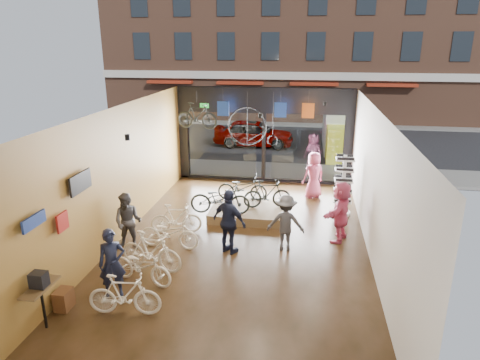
% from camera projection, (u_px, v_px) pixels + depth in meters
% --- Properties ---
extents(ground_plane, '(7.00, 12.00, 0.04)m').
position_uv_depth(ground_plane, '(241.00, 245.00, 12.12)').
color(ground_plane, black).
rests_on(ground_plane, ground).
extents(ceiling, '(7.00, 12.00, 0.04)m').
position_uv_depth(ceiling, '(241.00, 110.00, 10.93)').
color(ceiling, black).
rests_on(ceiling, ground).
extents(wall_left, '(0.04, 12.00, 3.80)m').
position_uv_depth(wall_left, '(118.00, 175.00, 12.05)').
color(wall_left, '#A36E30').
rests_on(wall_left, ground).
extents(wall_right, '(0.04, 12.00, 3.80)m').
position_uv_depth(wall_right, '(376.00, 188.00, 11.00)').
color(wall_right, beige).
rests_on(wall_right, ground).
extents(wall_back, '(7.00, 0.04, 3.80)m').
position_uv_depth(wall_back, '(173.00, 315.00, 5.87)').
color(wall_back, beige).
rests_on(wall_back, ground).
extents(storefront, '(7.00, 0.26, 3.80)m').
position_uv_depth(storefront, '(264.00, 135.00, 17.16)').
color(storefront, black).
rests_on(storefront, ground).
extents(exit_sign, '(0.35, 0.06, 0.18)m').
position_uv_depth(exit_sign, '(204.00, 106.00, 17.06)').
color(exit_sign, '#198C26').
rests_on(exit_sign, storefront).
extents(street_road, '(30.00, 18.00, 0.02)m').
position_uv_depth(street_road, '(279.00, 136.00, 26.21)').
color(street_road, black).
rests_on(street_road, ground).
extents(sidewalk_near, '(30.00, 2.40, 0.12)m').
position_uv_depth(sidewalk_near, '(266.00, 171.00, 18.86)').
color(sidewalk_near, slate).
rests_on(sidewalk_near, ground).
extents(sidewalk_far, '(30.00, 2.00, 0.12)m').
position_uv_depth(sidewalk_far, '(283.00, 123.00, 29.94)').
color(sidewalk_far, slate).
rests_on(sidewalk_far, ground).
extents(opposite_building, '(26.00, 5.00, 14.00)m').
position_uv_depth(opposite_building, '(288.00, 19.00, 30.16)').
color(opposite_building, brown).
rests_on(opposite_building, ground).
extents(street_car, '(4.31, 1.73, 1.47)m').
position_uv_depth(street_car, '(254.00, 133.00, 23.34)').
color(street_car, gray).
rests_on(street_car, street_road).
extents(box_truck, '(2.13, 6.40, 2.52)m').
position_uv_depth(box_truck, '(346.00, 130.00, 21.51)').
color(box_truck, silver).
rests_on(box_truck, street_road).
extents(floor_bike_1, '(1.58, 0.59, 0.93)m').
position_uv_depth(floor_bike_1, '(124.00, 295.00, 8.88)').
color(floor_bike_1, silver).
rests_on(floor_bike_1, ground_plane).
extents(floor_bike_2, '(1.74, 0.99, 0.87)m').
position_uv_depth(floor_bike_2, '(142.00, 266.00, 10.08)').
color(floor_bike_2, silver).
rests_on(floor_bike_2, ground_plane).
extents(floor_bike_3, '(1.76, 0.81, 1.02)m').
position_uv_depth(floor_bike_3, '(151.00, 251.00, 10.64)').
color(floor_bike_3, silver).
rests_on(floor_bike_3, ground_plane).
extents(floor_bike_4, '(1.72, 0.68, 0.89)m').
position_uv_depth(floor_bike_4, '(169.00, 233.00, 11.81)').
color(floor_bike_4, silver).
rests_on(floor_bike_4, ground_plane).
extents(floor_bike_5, '(1.58, 0.74, 0.91)m').
position_uv_depth(floor_bike_5, '(176.00, 219.00, 12.73)').
color(floor_bike_5, silver).
rests_on(floor_bike_5, ground_plane).
extents(display_platform, '(2.40, 1.80, 0.30)m').
position_uv_depth(display_platform, '(248.00, 212.00, 14.04)').
color(display_platform, brown).
rests_on(display_platform, ground_plane).
extents(display_bike_left, '(1.93, 0.81, 0.99)m').
position_uv_depth(display_bike_left, '(220.00, 199.00, 13.39)').
color(display_bike_left, black).
rests_on(display_bike_left, display_platform).
extents(display_bike_mid, '(1.61, 0.83, 0.93)m').
position_uv_depth(display_bike_mid, '(267.00, 194.00, 13.88)').
color(display_bike_mid, black).
rests_on(display_bike_mid, display_platform).
extents(display_bike_right, '(1.71, 0.63, 0.89)m').
position_uv_depth(display_bike_right, '(242.00, 188.00, 14.56)').
color(display_bike_right, black).
rests_on(display_bike_right, display_platform).
extents(customer_0, '(0.70, 0.61, 1.61)m').
position_uv_depth(customer_0, '(112.00, 263.00, 9.45)').
color(customer_0, '#161C33').
rests_on(customer_0, ground_plane).
extents(customer_1, '(0.81, 0.64, 1.62)m').
position_uv_depth(customer_1, '(128.00, 222.00, 11.63)').
color(customer_1, '#3F3F44').
rests_on(customer_1, ground_plane).
extents(customer_2, '(1.13, 0.88, 1.80)m').
position_uv_depth(customer_2, '(229.00, 222.00, 11.40)').
color(customer_2, '#161C33').
rests_on(customer_2, ground_plane).
extents(customer_3, '(1.04, 0.61, 1.59)m').
position_uv_depth(customer_3, '(286.00, 223.00, 11.61)').
color(customer_3, '#3F3F44').
rests_on(customer_3, ground_plane).
extents(customer_4, '(1.00, 0.91, 1.71)m').
position_uv_depth(customer_4, '(314.00, 175.00, 15.56)').
color(customer_4, '#CC4C72').
rests_on(customer_4, ground_plane).
extents(customer_5, '(1.08, 1.73, 1.78)m').
position_uv_depth(customer_5, '(341.00, 211.00, 12.13)').
color(customer_5, '#CC4C72').
rests_on(customer_5, ground_plane).
extents(sunglasses_rack, '(0.60, 0.50, 2.03)m').
position_uv_depth(sunglasses_rack, '(343.00, 185.00, 13.94)').
color(sunglasses_rack, white).
rests_on(sunglasses_rack, ground_plane).
extents(wall_merch, '(0.40, 2.40, 2.60)m').
position_uv_depth(wall_merch, '(55.00, 251.00, 8.93)').
color(wall_merch, navy).
rests_on(wall_merch, wall_left).
extents(penny_farthing, '(1.77, 0.06, 1.42)m').
position_uv_depth(penny_farthing, '(255.00, 128.00, 15.51)').
color(penny_farthing, black).
rests_on(penny_farthing, ceiling).
extents(hung_bike, '(1.64, 0.74, 0.95)m').
position_uv_depth(hung_bike, '(197.00, 116.00, 15.50)').
color(hung_bike, black).
rests_on(hung_bike, ceiling).
extents(jersey_left, '(0.45, 0.03, 0.55)m').
position_uv_depth(jersey_left, '(223.00, 109.00, 16.28)').
color(jersey_left, '#1E3F99').
rests_on(jersey_left, ceiling).
extents(jersey_mid, '(0.45, 0.03, 0.55)m').
position_uv_depth(jersey_mid, '(280.00, 110.00, 15.96)').
color(jersey_mid, '#1E3F99').
rests_on(jersey_mid, ceiling).
extents(jersey_right, '(0.45, 0.03, 0.55)m').
position_uv_depth(jersey_right, '(308.00, 111.00, 15.80)').
color(jersey_right, '#CC5919').
rests_on(jersey_right, ceiling).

